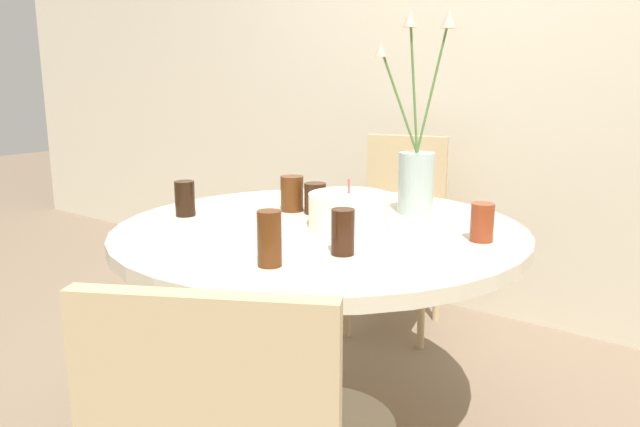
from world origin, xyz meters
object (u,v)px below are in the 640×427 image
drink_glass_1 (315,198)px  drink_glass_3 (292,194)px  side_plate (232,230)px  chair_left_flank (400,222)px  birthday_cake (349,210)px  drink_glass_4 (343,232)px  drink_glass_5 (269,239)px  drink_glass_0 (482,222)px  flower_vase (416,164)px  drink_glass_2 (185,199)px

drink_glass_1 → drink_glass_3: (-0.09, -0.01, 0.01)m
side_plate → chair_left_flank: bearing=95.4°
birthday_cake → drink_glass_4: 0.30m
drink_glass_1 → side_plate: bearing=-97.2°
drink_glass_5 → drink_glass_1: bearing=117.1°
drink_glass_3 → drink_glass_4: 0.55m
birthday_cake → drink_glass_0: birthday_cake is taller
drink_glass_0 → drink_glass_1: size_ratio=1.04×
side_plate → drink_glass_3: drink_glass_3 is taller
drink_glass_4 → drink_glass_5: size_ratio=0.87×
birthday_cake → drink_glass_3: birthday_cake is taller
chair_left_flank → drink_glass_5: size_ratio=6.38×
drink_glass_3 → birthday_cake: bearing=-13.9°
drink_glass_0 → drink_glass_3: drink_glass_3 is taller
drink_glass_3 → drink_glass_5: 0.63m
chair_left_flank → flower_vase: bearing=-72.2°
drink_glass_2 → drink_glass_3: (0.23, 0.28, 0.00)m
flower_vase → drink_glass_3: 0.43m
drink_glass_3 → drink_glass_4: bearing=-36.0°
chair_left_flank → drink_glass_4: size_ratio=7.34×
birthday_cake → drink_glass_5: birthday_cake is taller
birthday_cake → drink_glass_5: bearing=-80.5°
flower_vase → drink_glass_0: 0.40m
chair_left_flank → drink_glass_1: (0.16, -0.84, 0.27)m
drink_glass_2 → drink_glass_5: drink_glass_5 is taller
birthday_cake → drink_glass_1: size_ratio=2.37×
chair_left_flank → drink_glass_3: bearing=-101.5°
birthday_cake → flower_vase: 0.32m
flower_vase → side_plate: bearing=-119.1°
drink_glass_3 → drink_glass_5: (0.36, -0.52, 0.01)m
birthday_cake → drink_glass_2: size_ratio=2.12×
birthday_cake → drink_glass_1: 0.22m
chair_left_flank → flower_vase: (0.42, -0.63, 0.38)m
side_plate → drink_glass_3: (-0.05, 0.33, 0.06)m
flower_vase → drink_glass_2: 0.78m
drink_glass_0 → drink_glass_5: bearing=-120.7°
birthday_cake → drink_glass_5: 0.45m
birthday_cake → drink_glass_3: (-0.29, 0.07, 0.01)m
chair_left_flank → drink_glass_4: 1.32m
drink_glass_0 → drink_glass_4: size_ratio=0.90×
drink_glass_3 → drink_glass_4: size_ratio=1.00×
drink_glass_0 → drink_glass_5: (-0.32, -0.54, 0.02)m
drink_glass_4 → drink_glass_5: bearing=-113.9°
birthday_cake → drink_glass_1: birthday_cake is taller
drink_glass_2 → drink_glass_3: size_ratio=0.96×
drink_glass_2 → drink_glass_5: (0.60, -0.24, 0.01)m
side_plate → flower_vase: bearing=60.9°
drink_glass_5 → drink_glass_3: bearing=125.0°
birthday_cake → flower_vase: (0.07, 0.29, 0.12)m
flower_vase → drink_glass_1: (-0.27, -0.21, -0.12)m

